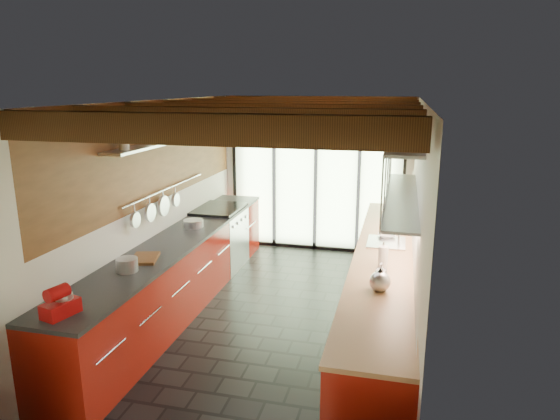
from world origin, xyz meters
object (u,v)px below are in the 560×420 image
(stand_mixer, at_px, (61,303))
(kettle, at_px, (380,280))
(soap_bottle, at_px, (381,273))
(paper_towel, at_px, (383,257))
(bowl, at_px, (387,236))

(stand_mixer, relative_size, kettle, 1.30)
(stand_mixer, distance_m, soap_bottle, 2.87)
(soap_bottle, bearing_deg, paper_towel, 90.00)
(paper_towel, bearing_deg, soap_bottle, -90.00)
(paper_towel, bearing_deg, stand_mixer, -145.19)
(kettle, xyz_separation_m, paper_towel, (0.00, 0.61, 0.01))
(soap_bottle, bearing_deg, stand_mixer, -152.34)
(stand_mixer, xyz_separation_m, bowl, (2.54, 2.84, -0.08))
(bowl, bearing_deg, stand_mixer, -131.82)
(stand_mixer, bearing_deg, paper_towel, 34.81)
(paper_towel, distance_m, bowl, 1.08)
(stand_mixer, distance_m, kettle, 2.79)
(kettle, bearing_deg, bowl, 90.00)
(paper_towel, distance_m, soap_bottle, 0.43)
(kettle, bearing_deg, stand_mixer, -155.62)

